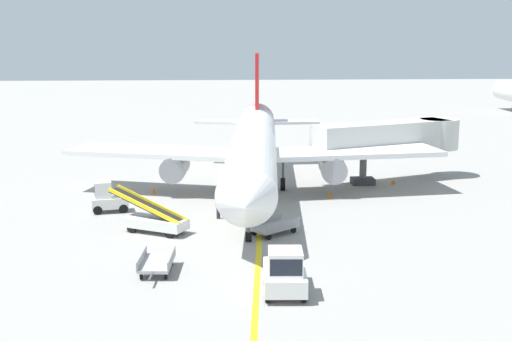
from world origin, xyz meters
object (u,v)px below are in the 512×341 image
object	(u,v)px
baggage_cart_loaded	(274,227)
ground_crew_marshaller	(218,205)
safety_cone_nose_right	(393,181)
safety_cone_wingtip_left	(154,190)
pushback_tug	(285,273)
airliner	(254,149)
jet_bridge	(396,138)
baggage_cart_empty_trailing	(157,263)
belt_loader_forward_hold	(154,220)
safety_cone_nose_left	(290,246)
safety_cone_wingtip_right	(329,195)
baggage_tug_near_wing	(107,199)

from	to	relation	value
baggage_cart_loaded	ground_crew_marshaller	world-z (taller)	ground_crew_marshaller
safety_cone_nose_right	safety_cone_wingtip_left	xyz separation A→B (m)	(-18.81, -2.07, 0.00)
pushback_tug	safety_cone_nose_right	world-z (taller)	pushback_tug
airliner	jet_bridge	xyz separation A→B (m)	(11.81, 4.23, 0.12)
jet_bridge	baggage_cart_loaded	distance (m)	18.88
baggage_cart_empty_trailing	safety_cone_nose_right	size ratio (longest dim) A/B	8.65
airliner	belt_loader_forward_hold	size ratio (longest dim) A/B	7.08
baggage_cart_loaded	safety_cone_nose_left	xyz separation A→B (m)	(0.59, -3.13, -0.25)
jet_bridge	baggage_cart_empty_trailing	size ratio (longest dim) A/B	3.40
jet_bridge	safety_cone_nose_right	size ratio (longest dim) A/B	29.41
safety_cone_wingtip_left	safety_cone_nose_left	bearing A→B (deg)	-59.41
baggage_cart_empty_trailing	safety_cone_nose_right	distance (m)	26.31
ground_crew_marshaller	safety_cone_nose_right	distance (m)	17.11
airliner	safety_cone_nose_right	size ratio (longest dim) A/B	80.32
jet_bridge	safety_cone_nose_right	bearing A→B (deg)	-109.95
airliner	belt_loader_forward_hold	distance (m)	12.06
jet_bridge	safety_cone_wingtip_right	world-z (taller)	jet_bridge
baggage_cart_loaded	baggage_tug_near_wing	bearing A→B (deg)	150.77
baggage_cart_empty_trailing	ground_crew_marshaller	size ratio (longest dim) A/B	2.24
airliner	baggage_tug_near_wing	size ratio (longest dim) A/B	13.54
pushback_tug	safety_cone_nose_left	world-z (taller)	pushback_tug
pushback_tug	ground_crew_marshaller	bearing A→B (deg)	102.26
jet_bridge	belt_loader_forward_hold	world-z (taller)	jet_bridge
jet_bridge	baggage_cart_loaded	size ratio (longest dim) A/B	3.81
pushback_tug	baggage_tug_near_wing	size ratio (longest dim) A/B	1.42
jet_bridge	belt_loader_forward_hold	distance (m)	23.26
baggage_tug_near_wing	pushback_tug	bearing A→B (deg)	-56.53
safety_cone_wingtip_left	safety_cone_nose_right	bearing A→B (deg)	6.27
baggage_tug_near_wing	belt_loader_forward_hold	distance (m)	6.23
safety_cone_nose_right	safety_cone_nose_left	bearing A→B (deg)	-121.29
ground_crew_marshaller	safety_cone_wingtip_right	distance (m)	9.80
baggage_cart_loaded	pushback_tug	bearing A→B (deg)	-92.21
belt_loader_forward_hold	pushback_tug	bearing A→B (deg)	-57.13
airliner	baggage_cart_empty_trailing	world-z (taller)	airliner
ground_crew_marshaller	safety_cone_nose_left	distance (m)	8.00
ground_crew_marshaller	pushback_tug	bearing A→B (deg)	-77.74
safety_cone_wingtip_right	safety_cone_wingtip_left	bearing A→B (deg)	169.92
baggage_cart_loaded	safety_cone_wingtip_right	size ratio (longest dim) A/B	7.72
airliner	belt_loader_forward_hold	bearing A→B (deg)	-123.79
baggage_cart_empty_trailing	ground_crew_marshaller	distance (m)	10.64
baggage_tug_near_wing	belt_loader_forward_hold	world-z (taller)	belt_loader_forward_hold
airliner	ground_crew_marshaller	size ratio (longest dim) A/B	20.79
jet_bridge	safety_cone_nose_left	size ratio (longest dim) A/B	29.41
airliner	ground_crew_marshaller	distance (m)	7.74
belt_loader_forward_hold	baggage_cart_loaded	world-z (taller)	belt_loader_forward_hold
airliner	safety_cone_nose_left	xyz separation A→B (m)	(1.19, -13.77, -3.20)
baggage_cart_empty_trailing	ground_crew_marshaller	bearing A→B (deg)	72.67
pushback_tug	baggage_cart_empty_trailing	distance (m)	6.95
airliner	ground_crew_marshaller	bearing A→B (deg)	-111.56
baggage_tug_near_wing	belt_loader_forward_hold	bearing A→B (deg)	-55.32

